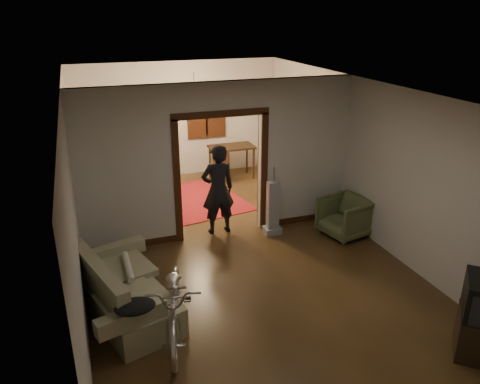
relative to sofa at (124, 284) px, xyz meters
name	(u,v)px	position (x,y,z in m)	size (l,w,h in m)	color
floor	(234,250)	(1.98, 1.19, -0.44)	(5.00, 8.50, 0.01)	#362311
ceiling	(233,88)	(1.98, 1.19, 2.36)	(5.00, 8.50, 0.01)	white
wall_back	(178,120)	(1.98, 5.44, 0.96)	(5.00, 0.02, 2.80)	beige
wall_left	(73,193)	(-0.52, 1.19, 0.96)	(0.02, 8.50, 2.80)	beige
wall_right	(366,159)	(4.48, 1.19, 0.96)	(0.02, 8.50, 2.80)	beige
partition_wall	(220,161)	(1.98, 1.94, 0.96)	(5.00, 0.14, 2.80)	beige
door_casing	(221,177)	(1.98, 1.94, 0.66)	(1.74, 0.20, 2.32)	#361A0C
far_window	(206,112)	(2.68, 5.40, 1.11)	(0.98, 0.06, 1.28)	black
chandelier	(194,92)	(1.98, 3.69, 1.91)	(0.24, 0.24, 0.24)	#FFE0A5
light_switch	(276,164)	(3.03, 1.87, 0.81)	(0.08, 0.01, 0.12)	silver
sofa	(124,284)	(0.00, 0.00, 0.00)	(0.87, 1.93, 0.89)	olive
rolled_paper	(128,267)	(0.10, 0.30, 0.09)	(0.10, 0.10, 0.76)	beige
jacket	(135,307)	(0.05, -0.91, 0.24)	(0.48, 0.36, 0.14)	black
bicycle	(176,303)	(0.57, -0.70, 0.03)	(0.63, 1.80, 0.95)	silver
armchair	(345,217)	(4.09, 1.09, -0.08)	(0.78, 0.80, 0.73)	#4E5A33
vacuum	(273,208)	(2.87, 1.59, 0.07)	(0.31, 0.25, 1.03)	gray
person	(218,190)	(1.94, 1.99, 0.41)	(0.62, 0.41, 1.70)	black
oriental_rug	(199,199)	(1.99, 3.65, -0.44)	(1.70, 2.24, 0.02)	maroon
locker	(131,153)	(0.73, 4.88, 0.40)	(0.85, 0.47, 1.69)	#2B3721
globe	(127,105)	(0.73, 4.88, 1.50)	(0.29, 0.29, 0.29)	#1E5972
desk	(232,162)	(3.13, 4.78, -0.04)	(1.08, 0.61, 0.80)	black
desk_chair	(219,166)	(2.71, 4.49, -0.01)	(0.39, 0.39, 0.88)	black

